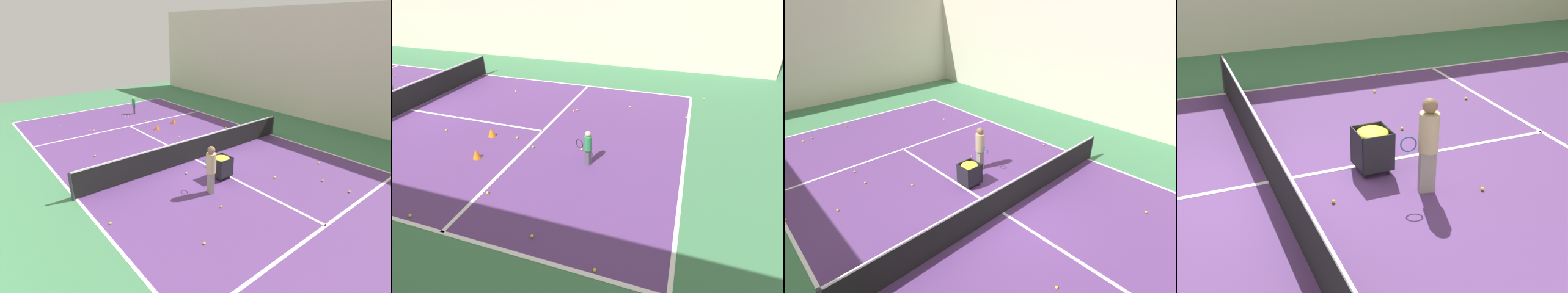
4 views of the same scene
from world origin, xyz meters
TOP-DOWN VIEW (x-y plane):
  - ground_plane at (0.00, 0.00)m, footprint 33.69×33.69m
  - court_playing_area at (0.00, 0.00)m, footprint 10.20×21.77m
  - line_sideline_left at (-5.10, 0.00)m, footprint 0.10×21.77m
  - line_service_far at (0.00, 5.99)m, footprint 10.20×0.10m
  - line_centre_service at (0.00, 0.00)m, footprint 0.10×11.98m
  - tennis_net at (0.00, 0.00)m, footprint 10.50×0.10m
  - coach_at_net at (1.34, 2.47)m, footprint 0.42×0.70m
  - ball_cart at (0.29, 1.89)m, footprint 0.65×0.63m
  - tennis_ball_3 at (-5.03, 4.18)m, footprint 0.07×0.07m
  - tennis_ball_7 at (-2.41, 4.49)m, footprint 0.07×0.07m
  - tennis_ball_17 at (1.71, 3.39)m, footprint 0.07×0.07m
  - tennis_ball_27 at (-3.72, 3.58)m, footprint 0.07×0.07m
  - tennis_ball_28 at (-2.38, 5.51)m, footprint 0.07×0.07m
  - tennis_ball_29 at (1.14, 0.84)m, footprint 0.07×0.07m
  - tennis_ball_31 at (-1.25, 3.22)m, footprint 0.07×0.07m

SIDE VIEW (x-z plane):
  - ground_plane at x=0.00m, z-range 0.00..0.00m
  - court_playing_area at x=0.00m, z-range 0.00..0.00m
  - line_sideline_left at x=-5.10m, z-range 0.00..0.01m
  - line_service_far at x=0.00m, z-range 0.00..0.01m
  - line_centre_service at x=0.00m, z-range 0.00..0.01m
  - tennis_ball_3 at x=-5.03m, z-range 0.00..0.07m
  - tennis_ball_7 at x=-2.41m, z-range 0.00..0.07m
  - tennis_ball_17 at x=1.71m, z-range 0.00..0.07m
  - tennis_ball_27 at x=-3.72m, z-range 0.00..0.07m
  - tennis_ball_28 at x=-2.38m, z-range 0.00..0.07m
  - tennis_ball_29 at x=1.14m, z-range 0.00..0.07m
  - tennis_ball_31 at x=-1.25m, z-range 0.00..0.07m
  - tennis_net at x=0.00m, z-range 0.02..1.03m
  - ball_cart at x=0.29m, z-range 0.18..1.04m
  - coach_at_net at x=1.34m, z-range 0.13..1.85m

